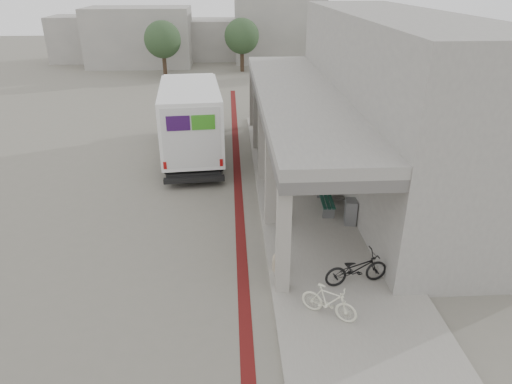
{
  "coord_description": "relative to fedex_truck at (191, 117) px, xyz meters",
  "views": [
    {
      "loc": [
        0.73,
        -14.11,
        8.31
      ],
      "look_at": [
        1.55,
        -0.08,
        1.6
      ],
      "focal_mm": 32.0,
      "sensor_mm": 36.0,
      "label": 1
    }
  ],
  "objects": [
    {
      "name": "bollard_far",
      "position": [
        3.84,
        -7.16,
        -1.56
      ],
      "size": [
        0.36,
        0.36,
        0.53
      ],
      "color": "gray",
      "rests_on": "sidewalk"
    },
    {
      "name": "fedex_truck",
      "position": [
        0.0,
        0.0,
        0.0
      ],
      "size": [
        3.35,
        8.78,
        3.66
      ],
      "rotation": [
        0.0,
        0.0,
        0.08
      ],
      "color": "black",
      "rests_on": "ground"
    },
    {
      "name": "sidewalk",
      "position": [
        5.2,
        -7.92,
        -1.89
      ],
      "size": [
        4.4,
        28.0,
        0.12
      ],
      "primitive_type": "cube",
      "color": "gray",
      "rests_on": "ground"
    },
    {
      "name": "bike_lane_stripe",
      "position": [
        2.2,
        -5.92,
        -1.95
      ],
      "size": [
        0.35,
        40.0,
        0.01
      ],
      "primitive_type": "cube",
      "color": "#531110",
      "rests_on": "ground"
    },
    {
      "name": "distant_backdrop",
      "position": [
        -1.64,
        27.96,
        0.75
      ],
      "size": [
        28.0,
        10.0,
        6.5
      ],
      "color": "gray",
      "rests_on": "ground"
    },
    {
      "name": "tree_mid",
      "position": [
        3.2,
        22.08,
        1.23
      ],
      "size": [
        3.2,
        3.2,
        4.8
      ],
      "color": "#38281C",
      "rests_on": "ground"
    },
    {
      "name": "bollard_near",
      "position": [
        3.3,
        -10.47,
        -1.54
      ],
      "size": [
        0.39,
        0.39,
        0.58
      ],
      "color": "tan",
      "rests_on": "sidewalk"
    },
    {
      "name": "tree_left",
      "position": [
        -3.8,
        20.08,
        1.23
      ],
      "size": [
        3.2,
        3.2,
        4.8
      ],
      "color": "#38281C",
      "rests_on": "ground"
    },
    {
      "name": "tree_right",
      "position": [
        11.2,
        21.08,
        1.23
      ],
      "size": [
        3.2,
        3.2,
        4.8
      ],
      "color": "#38281C",
      "rests_on": "ground"
    },
    {
      "name": "bench",
      "position": [
        5.55,
        -6.43,
        -1.49
      ],
      "size": [
        0.57,
        2.09,
        0.48
      ],
      "rotation": [
        0.0,
        0.0,
        -0.06
      ],
      "color": "slate",
      "rests_on": "sidewalk"
    },
    {
      "name": "utility_cabinet",
      "position": [
        6.2,
        -7.71,
        -1.38
      ],
      "size": [
        0.49,
        0.6,
        0.91
      ],
      "primitive_type": "cube",
      "rotation": [
        0.0,
        0.0,
        -0.16
      ],
      "color": "gray",
      "rests_on": "sidewalk"
    },
    {
      "name": "transit_building",
      "position": [
        8.03,
        -3.42,
        1.45
      ],
      "size": [
        7.6,
        17.0,
        7.0
      ],
      "color": "gray",
      "rests_on": "ground"
    },
    {
      "name": "ground",
      "position": [
        1.2,
        -7.92,
        -1.95
      ],
      "size": [
        120.0,
        120.0,
        0.0
      ],
      "primitive_type": "plane",
      "color": "slate",
      "rests_on": "ground"
    },
    {
      "name": "bicycle_black",
      "position": [
        5.48,
        -11.27,
        -1.33
      ],
      "size": [
        2.0,
        1.0,
        1.01
      ],
      "primitive_type": "imported",
      "rotation": [
        0.0,
        0.0,
        1.75
      ],
      "color": "black",
      "rests_on": "sidewalk"
    },
    {
      "name": "bicycle_cream",
      "position": [
        4.4,
        -12.65,
        -1.36
      ],
      "size": [
        1.54,
        1.23,
        0.94
      ],
      "primitive_type": "imported",
      "rotation": [
        0.0,
        0.0,
        0.99
      ],
      "color": "#E9E9CD",
      "rests_on": "sidewalk"
    }
  ]
}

